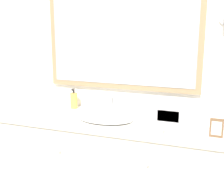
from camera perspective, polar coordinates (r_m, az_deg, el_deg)
The scene contains 9 objects.
wall_back at distance 2.77m, azimuth 2.75°, elevation 6.27°, with size 8.00×0.18×2.55m.
vanity_counter at distance 2.72m, azimuth 0.43°, elevation -12.85°, with size 2.03×0.61×0.84m.
sink_basin at distance 2.56m, azimuth -1.23°, elevation -3.96°, with size 0.46×0.36×0.17m.
soap_bottle at distance 2.91m, azimuth -6.99°, elevation -0.80°, with size 0.07×0.07×0.19m.
appliance_box at distance 2.53m, azimuth 10.43°, elevation -3.32°, with size 0.23×0.11×0.13m.
picture_frame at distance 2.28m, azimuth 18.56°, elevation -5.57°, with size 0.09×0.01×0.14m.
hand_towel_near_sink at distance 2.29m, azimuth 7.76°, elevation -6.18°, with size 0.14×0.14×0.04m.
hand_towel_far_corner at distance 2.79m, azimuth -10.00°, elevation -2.72°, with size 0.18×0.13×0.04m.
metal_tray at distance 2.50m, azimuth 17.69°, elevation -5.42°, with size 0.20×0.09×0.01m.
Camera 1 is at (0.82, -1.99, 1.63)m, focal length 50.00 mm.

